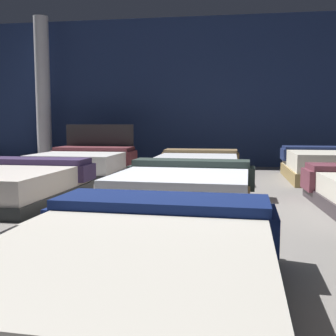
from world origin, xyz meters
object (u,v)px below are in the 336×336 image
object	(u,v)px
bed_1	(135,269)
bed_7	(198,166)
bed_3	(6,184)
support_pillar	(43,93)
bed_6	(85,163)
bed_4	(184,188)
bed_8	(330,165)

from	to	relation	value
bed_1	bed_7	distance (m)	5.53
bed_3	support_pillar	xyz separation A→B (m)	(-1.50, 4.31, 1.53)
bed_6	bed_7	distance (m)	2.24
bed_1	bed_4	world-z (taller)	bed_4
bed_7	support_pillar	world-z (taller)	support_pillar
bed_6	bed_8	size ratio (longest dim) A/B	1.02
bed_1	bed_3	bearing A→B (deg)	133.01
bed_6	bed_4	bearing A→B (deg)	-49.66
bed_4	bed_6	world-z (taller)	bed_6
bed_7	bed_8	world-z (taller)	bed_8
bed_4	bed_6	distance (m)	3.56
bed_1	bed_7	world-z (taller)	same
support_pillar	bed_6	bearing A→B (deg)	-44.93
bed_8	support_pillar	size ratio (longest dim) A/B	0.58
bed_3	bed_8	distance (m)	5.39
bed_3	bed_8	world-z (taller)	bed_8
bed_1	support_pillar	size ratio (longest dim) A/B	0.62
bed_3	bed_6	distance (m)	2.74
bed_8	bed_6	bearing A→B (deg)	179.78
bed_1	bed_4	size ratio (longest dim) A/B	1.09
bed_4	bed_8	size ratio (longest dim) A/B	0.99
bed_1	bed_3	xyz separation A→B (m)	(-2.38, 2.80, 0.00)
bed_6	support_pillar	bearing A→B (deg)	135.96
bed_1	bed_8	world-z (taller)	bed_8
bed_3	support_pillar	world-z (taller)	support_pillar
bed_1	bed_4	xyz separation A→B (m)	(-0.04, 2.79, 0.01)
bed_6	bed_8	world-z (taller)	bed_6
bed_7	bed_3	bearing A→B (deg)	-129.93
bed_4	bed_6	size ratio (longest dim) A/B	0.97
bed_3	bed_4	xyz separation A→B (m)	(2.34, -0.01, 0.00)
bed_3	bed_7	world-z (taller)	bed_3
bed_6	support_pillar	distance (m)	2.69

